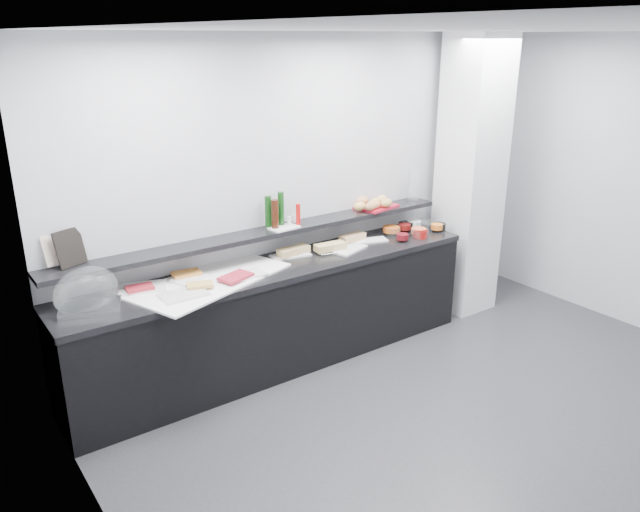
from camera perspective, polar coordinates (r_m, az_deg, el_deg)
ground at (r=4.78m, az=15.18°, el=-15.15°), size 5.00×5.00×0.00m
back_wall at (r=5.57m, az=0.48°, el=5.85°), size 5.00×0.02×2.70m
ceiling at (r=3.97m, az=18.80°, el=19.03°), size 5.00×5.00×0.00m
column at (r=6.31m, az=13.58°, el=6.95°), size 0.50×0.50×2.70m
buffet_cabinet at (r=5.27m, az=-3.81°, el=-5.69°), size 3.60×0.60×0.85m
counter_top at (r=5.10m, az=-3.92°, el=-1.10°), size 3.62×0.62×0.05m
wall_shelf at (r=5.16m, az=-5.02°, el=2.11°), size 3.60×0.25×0.04m
cloche_base at (r=4.53m, az=-20.24°, el=-4.45°), size 0.46×0.39×0.04m
cloche_dome at (r=4.53m, az=-20.59°, el=-3.06°), size 0.54×0.43×0.34m
linen_runner at (r=4.82m, az=-9.99°, el=-2.20°), size 1.37×0.97×0.01m
platter_meat_a at (r=4.75m, az=-15.93°, el=-2.79°), size 0.40×0.33×0.01m
food_meat_a at (r=4.71m, az=-16.16°, el=-2.81°), size 0.21×0.15×0.02m
platter_salmon at (r=4.84m, az=-11.78°, el=-2.02°), size 0.30×0.24×0.01m
food_salmon at (r=4.90m, az=-12.11°, el=-1.56°), size 0.23×0.16×0.02m
platter_cheese at (r=4.56m, az=-12.34°, el=-3.46°), size 0.33×0.22×0.01m
food_cheese at (r=4.66m, az=-10.94°, el=-2.61°), size 0.22×0.17×0.02m
platter_meat_b at (r=4.85m, az=-6.68°, el=-1.69°), size 0.28×0.19×0.01m
food_meat_b at (r=4.77m, az=-7.71°, el=-1.89°), size 0.29×0.23×0.02m
sandwich_plate_left at (r=5.28m, az=-2.72°, el=0.05°), size 0.36×0.20×0.01m
sandwich_food_left at (r=5.28m, az=-2.43°, el=0.49°), size 0.29×0.12×0.06m
tongs_left at (r=5.29m, az=-1.42°, el=0.22°), size 0.16×0.04×0.01m
sandwich_plate_mid at (r=5.43m, az=2.80°, el=0.60°), size 0.37×0.24×0.01m
sandwich_food_mid at (r=5.38m, az=0.94°, el=0.85°), size 0.29×0.14×0.06m
tongs_mid at (r=5.28m, az=0.91°, el=0.21°), size 0.16×0.04×0.01m
sandwich_plate_right at (r=5.68m, az=4.55°, el=1.42°), size 0.35×0.23×0.01m
sandwich_food_right at (r=5.63m, az=2.97°, el=1.71°), size 0.27×0.13×0.06m
tongs_right at (r=5.53m, az=2.88°, el=1.10°), size 0.16×0.02×0.01m
bowl_glass_fruit at (r=5.89m, az=6.66°, el=2.31°), size 0.20×0.20×0.07m
fill_glass_fruit at (r=5.90m, az=6.53°, el=2.45°), size 0.18×0.18×0.05m
bowl_black_jam at (r=6.06m, az=7.83°, el=2.74°), size 0.16×0.16×0.07m
fill_black_jam at (r=5.99m, az=7.74°, el=2.67°), size 0.13×0.13×0.05m
bowl_glass_cream at (r=6.13m, az=9.30°, el=2.87°), size 0.23×0.23×0.07m
fill_glass_cream at (r=6.12m, az=8.59°, el=2.98°), size 0.16×0.16×0.05m
bowl_red_jam at (r=5.84m, az=9.17°, el=2.02°), size 0.17×0.17×0.07m
fill_red_jam at (r=5.69m, az=7.54°, el=1.78°), size 0.14×0.14×0.05m
bowl_glass_salmon at (r=5.85m, az=9.11°, el=2.06°), size 0.19×0.19×0.07m
fill_glass_salmon at (r=5.88m, az=9.01°, el=2.29°), size 0.14×0.14×0.05m
bowl_black_fruit at (r=6.08m, az=10.81°, el=2.63°), size 0.15×0.15×0.07m
fill_black_fruit at (r=6.04m, az=10.64°, el=2.65°), size 0.14×0.14×0.05m
framed_print at (r=4.65m, az=-21.91°, el=0.70°), size 0.23×0.15×0.26m
print_art at (r=4.66m, az=-23.17°, el=0.57°), size 0.16×0.10×0.22m
condiment_tray at (r=5.20m, az=-3.30°, el=2.60°), size 0.26×0.18×0.01m
bottle_green_a at (r=5.19m, az=-4.76°, el=4.09°), size 0.06×0.06×0.26m
bottle_brown at (r=5.14m, az=-4.14°, el=3.86°), size 0.07×0.07×0.24m
bottle_green_b at (r=5.23m, az=-3.59°, el=4.36°), size 0.07×0.07×0.28m
bottle_hot at (r=5.23m, az=-2.01°, el=3.84°), size 0.04×0.04×0.18m
shaker_salt at (r=5.31m, az=-2.39°, el=3.44°), size 0.03×0.03×0.07m
shaker_pepper at (r=5.25m, az=-2.82°, el=3.26°), size 0.04×0.04×0.07m
bread_tray at (r=5.84m, az=5.16°, el=4.51°), size 0.43×0.34×0.02m
bread_roll_n at (r=5.84m, az=3.88°, el=5.05°), size 0.13×0.09×0.08m
bread_roll_ne at (r=5.91m, az=5.67°, el=5.18°), size 0.13×0.10×0.08m
bread_roll_sw at (r=5.66m, az=4.65°, el=4.56°), size 0.14×0.10×0.08m
bread_roll_s at (r=5.72m, az=4.94°, el=4.72°), size 0.14×0.11×0.08m
bread_roll_se at (r=5.78m, az=6.07°, el=4.85°), size 0.15×0.10×0.08m
bread_roll_midw at (r=5.65m, az=3.65°, el=4.56°), size 0.13×0.08×0.08m
bread_roll_mide at (r=5.80m, az=5.05°, el=4.91°), size 0.16×0.13×0.08m
carafe at (r=6.09m, az=8.55°, el=6.35°), size 0.13×0.13×0.30m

